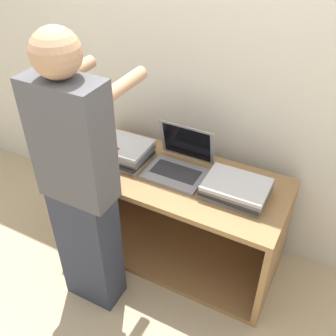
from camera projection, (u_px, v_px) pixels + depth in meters
The scene contains 8 objects.
ground_plane at pixel (153, 283), 2.67m from camera, with size 12.00×12.00×0.00m, color tan.
wall_back at pixel (206, 78), 2.47m from camera, with size 8.00×0.05×2.40m.
cart at pixel (179, 210), 2.74m from camera, with size 1.43×0.63×0.71m.
laptop_open at pixel (179, 163), 2.47m from camera, with size 0.37×0.33×0.28m.
laptop_stack_left at pixel (121, 151), 2.58m from camera, with size 0.39×0.29×0.12m.
laptop_stack_right at pixel (236, 189), 2.29m from camera, with size 0.38×0.28×0.09m.
person at pixel (80, 188), 2.11m from camera, with size 0.40×0.53×1.74m.
inventory_tag at pixel (115, 148), 2.50m from camera, with size 0.06×0.02×0.01m.
Camera 1 is at (0.87, -1.43, 2.23)m, focal length 42.00 mm.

